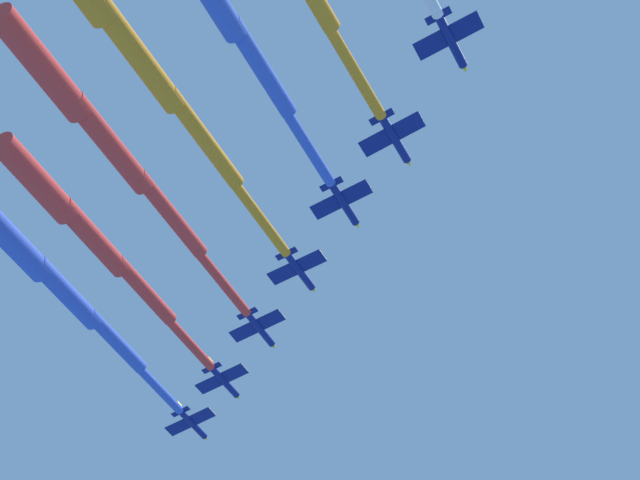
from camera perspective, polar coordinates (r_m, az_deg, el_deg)
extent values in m
cylinder|color=navy|center=(215.78, -5.76, -8.15)|extent=(3.44, 9.05, 1.32)
cone|color=yellow|center=(219.43, -5.11, -8.82)|extent=(1.53, 1.56, 1.25)
cylinder|color=black|center=(212.40, -6.38, -7.50)|extent=(1.10, 0.82, 0.99)
ellipsoid|color=black|center=(217.50, -5.52, -8.32)|extent=(1.32, 2.06, 0.83)
cube|color=navy|center=(215.36, -5.82, -8.09)|extent=(8.63, 4.60, 2.01)
cube|color=yellow|center=(216.61, -6.72, -8.48)|extent=(1.24, 2.40, 0.25)
cube|color=yellow|center=(214.27, -4.93, -7.67)|extent=(1.24, 2.40, 0.25)
cube|color=navy|center=(213.08, -6.25, -7.64)|extent=(3.31, 1.82, 0.81)
cube|color=yellow|center=(213.69, -6.28, -7.44)|extent=(0.86, 1.49, 1.88)
cylinder|color=blue|center=(207.60, -7.31, -6.53)|extent=(5.26, 15.08, 1.68)
cylinder|color=blue|center=(198.66, -9.13, -4.50)|extent=(6.08, 15.29, 2.52)
cylinder|color=blue|center=(190.46, -11.28, -2.36)|extent=(6.89, 15.49, 3.35)
cylinder|color=blue|center=(182.84, -13.62, -0.04)|extent=(7.70, 15.69, 4.19)
cylinder|color=navy|center=(203.25, -4.34, -6.28)|extent=(3.52, 9.04, 1.31)
cone|color=yellow|center=(206.86, -3.68, -7.02)|extent=(1.53, 1.57, 1.24)
cylinder|color=black|center=(199.92, -4.99, -5.57)|extent=(1.10, 0.83, 0.98)
ellipsoid|color=black|center=(204.96, -4.10, -6.48)|extent=(1.33, 2.06, 0.82)
cube|color=navy|center=(202.84, -4.41, -6.21)|extent=(8.65, 4.68, 1.91)
cube|color=yellow|center=(204.02, -5.36, -6.63)|extent=(1.26, 2.40, 0.25)
cube|color=yellow|center=(201.82, -3.46, -5.76)|extent=(1.26, 2.40, 0.25)
cube|color=navy|center=(200.60, -4.86, -5.72)|extent=(3.32, 1.85, 0.77)
cube|color=yellow|center=(201.22, -4.89, -5.52)|extent=(0.85, 1.48, 1.88)
cylinder|color=red|center=(195.22, -5.96, -4.50)|extent=(5.38, 15.00, 1.66)
cylinder|color=red|center=(186.50, -7.87, -2.26)|extent=(6.19, 15.21, 2.50)
cylinder|color=red|center=(178.54, -10.14, 0.10)|extent=(6.99, 15.42, 3.33)
cylinder|color=red|center=(171.24, -12.62, 2.67)|extent=(7.80, 15.63, 4.16)
cylinder|color=navy|center=(191.71, -2.75, -3.93)|extent=(3.44, 9.05, 1.31)
cone|color=yellow|center=(195.29, -2.09, -4.75)|extent=(1.52, 1.56, 1.25)
cylinder|color=black|center=(188.41, -3.40, -3.13)|extent=(1.10, 0.82, 0.98)
ellipsoid|color=black|center=(193.42, -2.51, -4.16)|extent=(1.32, 2.06, 0.83)
cube|color=navy|center=(191.30, -2.82, -3.86)|extent=(8.64, 4.60, 1.96)
cube|color=yellow|center=(192.28, -3.84, -4.32)|extent=(1.24, 2.40, 0.25)
cube|color=yellow|center=(190.49, -1.80, -3.36)|extent=(1.24, 2.40, 0.25)
cube|color=navy|center=(189.08, -3.26, -3.30)|extent=(3.32, 1.82, 0.79)
cube|color=yellow|center=(189.73, -3.31, -3.09)|extent=(0.85, 1.49, 1.88)
cylinder|color=red|center=(183.15, -4.50, -1.77)|extent=(5.74, 17.02, 1.67)
cylinder|color=red|center=(173.50, -6.71, 1.13)|extent=(6.55, 17.22, 2.51)
cylinder|color=red|center=(164.82, -9.38, 4.25)|extent=(7.36, 17.42, 3.34)
cylinder|color=red|center=(157.08, -12.37, 7.67)|extent=(8.17, 17.63, 4.18)
cylinder|color=navy|center=(180.61, -0.97, -1.32)|extent=(3.50, 9.04, 1.29)
cone|color=yellow|center=(184.11, -0.29, -2.24)|extent=(1.51, 1.57, 1.23)
cylinder|color=black|center=(177.38, -1.64, -0.43)|extent=(1.09, 0.82, 0.97)
ellipsoid|color=black|center=(182.30, -0.72, -1.58)|extent=(1.32, 2.06, 0.81)
cube|color=navy|center=(180.20, -1.04, -1.23)|extent=(8.68, 4.68, 1.76)
cube|color=yellow|center=(181.10, -2.13, -1.72)|extent=(1.26, 2.40, 0.23)
cube|color=yellow|center=(179.48, 0.04, -0.71)|extent=(1.26, 2.40, 0.23)
cube|color=navy|center=(178.03, -1.50, -0.61)|extent=(3.33, 1.85, 0.72)
cube|color=yellow|center=(178.71, -1.55, -0.40)|extent=(0.82, 1.48, 1.89)
cylinder|color=orange|center=(172.09, -2.82, 1.16)|extent=(6.02, 17.59, 1.64)
cylinder|color=orange|center=(162.48, -5.21, 4.53)|extent=(6.82, 17.79, 2.47)
cylinder|color=orange|center=(153.98, -8.15, 8.17)|extent=(7.61, 18.00, 3.29)
cylinder|color=navy|center=(170.37, 1.03, 1.71)|extent=(3.38, 9.06, 1.33)
cone|color=yellow|center=(173.82, 1.69, 0.67)|extent=(1.53, 1.56, 1.26)
cylinder|color=black|center=(167.20, 0.39, 2.73)|extent=(1.11, 0.81, 1.00)
ellipsoid|color=black|center=(172.05, 1.25, 1.40)|extent=(1.31, 2.06, 0.84)
cube|color=navy|center=(169.97, 0.96, 1.82)|extent=(8.60, 4.53, 2.11)
cube|color=yellow|center=(170.50, -0.20, 1.26)|extent=(1.22, 2.40, 0.26)
cube|color=yellow|center=(169.63, 2.12, 2.40)|extent=(1.22, 2.40, 0.26)
cube|color=navy|center=(167.84, 0.52, 2.52)|extent=(3.30, 1.80, 0.85)
cube|color=yellow|center=(168.55, 0.45, 2.72)|extent=(0.87, 1.49, 1.87)
cylinder|color=blue|center=(162.58, -0.63, 4.33)|extent=(5.29, 15.70, 1.69)
cylinder|color=blue|center=(154.23, -2.65, 7.70)|extent=(6.11, 15.89, 2.54)
cylinder|color=navy|center=(159.47, 3.31, 4.62)|extent=(3.56, 9.05, 1.34)
cone|color=yellow|center=(162.81, 4.00, 3.46)|extent=(1.56, 1.58, 1.27)
cylinder|color=black|center=(156.41, 2.64, 5.76)|extent=(1.12, 0.83, 1.00)
ellipsoid|color=black|center=(161.12, 3.54, 4.26)|extent=(1.35, 2.07, 0.85)
cube|color=navy|center=(159.08, 3.24, 4.74)|extent=(8.59, 4.67, 2.22)
cube|color=yellow|center=(159.40, 2.01, 4.11)|extent=(1.26, 2.40, 0.27)
cube|color=yellow|center=(158.96, 4.47, 5.40)|extent=(1.26, 2.40, 0.27)
cube|color=navy|center=(157.03, 2.78, 5.52)|extent=(3.30, 1.85, 0.89)
cube|color=yellow|center=(157.76, 2.69, 5.73)|extent=(0.92, 1.50, 1.87)
cylinder|color=orange|center=(151.56, 1.46, 7.73)|extent=(6.01, 17.19, 1.70)
cylinder|color=navy|center=(152.43, 5.83, 8.94)|extent=(3.54, 9.04, 1.32)
cone|color=yellow|center=(155.61, 6.49, 7.63)|extent=(1.54, 1.57, 1.26)
cylinder|color=black|center=(149.55, 5.18, 10.22)|extent=(1.11, 0.83, 0.99)
ellipsoid|color=black|center=(154.03, 6.05, 8.52)|extent=(1.35, 2.06, 0.84)
cube|color=navy|center=(152.06, 5.76, 9.07)|extent=(8.62, 4.67, 2.08)
cube|color=yellow|center=(152.15, 4.45, 8.43)|extent=(1.26, 2.40, 0.26)
cube|color=yellow|center=(152.18, 7.07, 9.74)|extent=(1.26, 2.40, 0.26)
cube|color=navy|center=(150.13, 5.31, 9.95)|extent=(3.31, 1.85, 0.84)
cube|color=yellow|center=(150.89, 5.21, 10.15)|extent=(0.89, 1.49, 1.88)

